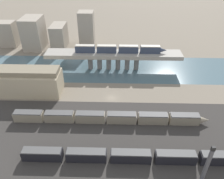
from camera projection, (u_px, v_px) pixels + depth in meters
ground_plane at (112, 98)px, 92.75m from camera, size 400.00×400.00×0.00m
railbed_yard at (110, 140)px, 72.88m from camera, size 280.00×42.00×0.01m
river_water at (113, 69)px, 114.15m from camera, size 320.00×28.49×0.01m
bridge at (113, 56)px, 109.99m from camera, size 68.19×9.01×9.23m
train_on_bridge at (120, 49)px, 107.88m from camera, size 45.37×2.65×3.74m
train_yard_near at (158, 157)px, 65.09m from camera, size 83.02×3.00×3.69m
train_yard_mid at (110, 117)px, 79.52m from camera, size 71.25×3.15×3.90m
warehouse_building at (30, 81)px, 93.34m from camera, size 26.14×10.73×11.66m
signal_tower at (207, 165)px, 57.47m from camera, size 1.08×1.08×13.16m
city_block_far_left at (8, 34)px, 135.63m from camera, size 9.97×8.86×15.09m
city_block_left at (34, 33)px, 132.07m from camera, size 11.20×15.51×18.57m
city_block_center at (59, 36)px, 134.42m from camera, size 8.28×14.81×13.86m
city_block_right at (87, 29)px, 133.27m from camera, size 9.03×8.88×21.36m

